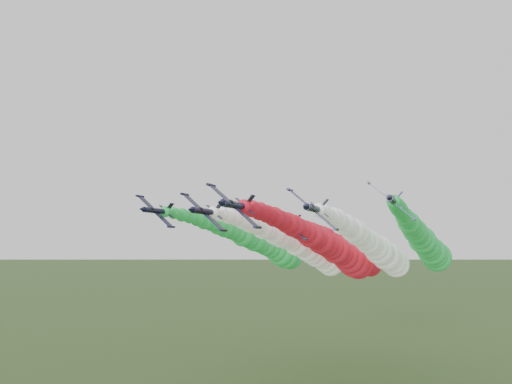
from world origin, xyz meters
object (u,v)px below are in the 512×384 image
(jet_outer_right, at_px, (426,244))
(jet_trail, at_px, (352,253))
(jet_lead, at_px, (337,251))
(jet_outer_left, at_px, (265,246))
(jet_inner_right, at_px, (378,250))
(jet_inner_left, at_px, (306,249))

(jet_outer_right, height_order, jet_trail, jet_outer_right)
(jet_lead, xyz_separation_m, jet_trail, (-0.52, 25.90, -1.06))
(jet_outer_left, distance_m, jet_trail, 25.25)
(jet_inner_right, distance_m, jet_trail, 21.49)
(jet_trail, bearing_deg, jet_lead, -88.86)
(jet_lead, xyz_separation_m, jet_outer_right, (19.98, 18.48, 1.68))
(jet_inner_left, distance_m, jet_inner_right, 18.80)
(jet_inner_right, bearing_deg, jet_outer_right, 47.07)
(jet_lead, distance_m, jet_inner_left, 12.54)
(jet_inner_right, bearing_deg, jet_trail, 116.29)
(jet_inner_left, bearing_deg, jet_inner_right, -3.63)
(jet_lead, height_order, jet_inner_right, jet_lead)
(jet_lead, height_order, jet_trail, jet_lead)
(jet_outer_left, relative_size, jet_outer_right, 0.99)
(jet_outer_left, bearing_deg, jet_inner_left, -36.34)
(jet_outer_right, xyz_separation_m, jet_trail, (-20.49, 7.41, -2.74))
(jet_lead, height_order, jet_outer_left, jet_outer_left)
(jet_lead, height_order, jet_inner_left, jet_lead)
(jet_inner_right, xyz_separation_m, jet_outer_left, (-33.64, 12.14, 0.73))
(jet_inner_left, relative_size, jet_outer_right, 1.00)
(jet_lead, relative_size, jet_inner_right, 1.00)
(jet_lead, bearing_deg, jet_outer_left, 142.67)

